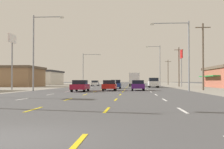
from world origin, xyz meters
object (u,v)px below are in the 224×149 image
(sedan_center_turn_near, at_px, (110,85))
(streetlight_left_row_1, at_px, (85,67))
(sedan_inner_right_mid, at_px, (138,85))
(suv_far_right_far, at_px, (153,83))
(hatchback_center_turn_midfar, at_px, (116,84))
(streetlight_right_row_1, at_px, (159,63))
(sedan_inner_left_distant_a, at_px, (110,83))
(streetlight_right_row_0, at_px, (184,49))
(pole_sign_left_row_1, at_px, (12,47))
(streetlight_left_row_0, at_px, (36,47))
(sedan_inner_right_distant_b, at_px, (134,83))
(box_truck_inner_right_farther, at_px, (134,79))
(sedan_inner_left_nearest, at_px, (80,86))
(pole_sign_right_row_2, at_px, (181,58))
(sedan_far_left_farthest, at_px, (95,83))

(sedan_center_turn_near, xyz_separation_m, streetlight_left_row_1, (-9.37, 36.41, 4.39))
(sedan_inner_right_mid, height_order, suv_far_right_far, suv_far_right_far)
(hatchback_center_turn_midfar, bearing_deg, streetlight_right_row_1, 68.94)
(sedan_inner_left_distant_a, xyz_separation_m, streetlight_right_row_0, (12.91, -42.83, 4.62))
(pole_sign_left_row_1, bearing_deg, streetlight_left_row_1, 79.74)
(sedan_inner_right_mid, height_order, streetlight_left_row_0, streetlight_left_row_0)
(sedan_inner_right_distant_b, distance_m, pole_sign_left_row_1, 42.45)
(box_truck_inner_right_farther, xyz_separation_m, sedan_inner_right_distant_b, (0.09, 10.76, -1.08))
(sedan_inner_left_nearest, height_order, hatchback_center_turn_midfar, hatchback_center_turn_midfar)
(pole_sign_right_row_2, height_order, streetlight_right_row_1, streetlight_right_row_1)
(suv_far_right_far, relative_size, streetlight_left_row_0, 0.49)
(suv_far_right_far, distance_m, pole_sign_right_row_2, 14.05)
(suv_far_right_far, bearing_deg, sedan_far_left_farthest, 129.17)
(sedan_far_left_farthest, height_order, streetlight_left_row_0, streetlight_left_row_0)
(sedan_inner_left_nearest, height_order, pole_sign_right_row_2, pole_sign_right_row_2)
(streetlight_right_row_1, bearing_deg, sedan_inner_right_mid, -99.82)
(streetlight_left_row_0, bearing_deg, sedan_inner_right_distant_b, 73.06)
(hatchback_center_turn_midfar, distance_m, box_truck_inner_right_farther, 19.34)
(suv_far_right_far, xyz_separation_m, pole_sign_right_row_2, (7.37, 10.51, 5.71))
(sedan_far_left_farthest, xyz_separation_m, pole_sign_left_row_1, (-8.64, -33.00, 5.86))
(streetlight_right_row_0, xyz_separation_m, streetlight_left_row_1, (-19.13, 38.92, -0.23))
(sedan_center_turn_near, xyz_separation_m, streetlight_right_row_1, (10.01, 36.41, 5.30))
(sedan_center_turn_near, relative_size, pole_sign_right_row_2, 0.52)
(streetlight_left_row_1, bearing_deg, sedan_inner_right_distant_b, 18.83)
(sedan_far_left_farthest, relative_size, streetlight_left_row_1, 0.52)
(sedan_far_left_farthest, relative_size, streetlight_right_row_0, 0.50)
(box_truck_inner_right_farther, bearing_deg, pole_sign_right_row_2, -2.73)
(sedan_center_turn_near, distance_m, sedan_far_left_farthest, 36.97)
(sedan_inner_left_nearest, relative_size, hatchback_center_turn_midfar, 1.15)
(sedan_far_left_farthest, bearing_deg, hatchback_center_turn_midfar, -74.58)
(sedan_far_left_farthest, xyz_separation_m, streetlight_right_row_0, (16.47, -38.88, 4.62))
(sedan_center_turn_near, bearing_deg, streetlight_left_row_1, 104.43)
(suv_far_right_far, relative_size, sedan_far_left_farthest, 1.09)
(box_truck_inner_right_farther, xyz_separation_m, streetlight_right_row_0, (6.17, -32.62, 3.54))
(sedan_inner_right_distant_b, bearing_deg, sedan_far_left_farthest, -156.60)
(sedan_inner_right_mid, bearing_deg, box_truck_inner_right_farther, 90.66)
(sedan_center_turn_near, height_order, pole_sign_left_row_1, pole_sign_left_row_1)
(sedan_inner_left_distant_a, bearing_deg, sedan_far_left_farthest, -131.94)
(pole_sign_right_row_2, bearing_deg, sedan_inner_right_distant_b, 134.45)
(sedan_inner_left_nearest, distance_m, sedan_inner_left_distant_a, 44.07)
(box_truck_inner_right_farther, relative_size, streetlight_right_row_1, 0.68)
(sedan_center_turn_near, bearing_deg, sedan_inner_right_mid, 17.15)
(pole_sign_left_row_1, xyz_separation_m, streetlight_right_row_0, (25.11, -5.88, -1.23))
(streetlight_right_row_0, height_order, streetlight_right_row_1, streetlight_right_row_1)
(sedan_inner_right_distant_b, bearing_deg, pole_sign_right_row_2, -45.55)
(sedan_inner_right_distant_b, height_order, streetlight_left_row_0, streetlight_left_row_0)
(sedan_inner_left_nearest, xyz_separation_m, sedan_inner_left_distant_a, (0.28, 44.07, 0.00))
(sedan_far_left_farthest, bearing_deg, sedan_inner_right_mid, -73.18)
(sedan_inner_right_mid, xyz_separation_m, box_truck_inner_right_farther, (-0.33, 28.89, 1.08))
(sedan_far_left_farthest, relative_size, sedan_inner_left_distant_a, 1.00)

